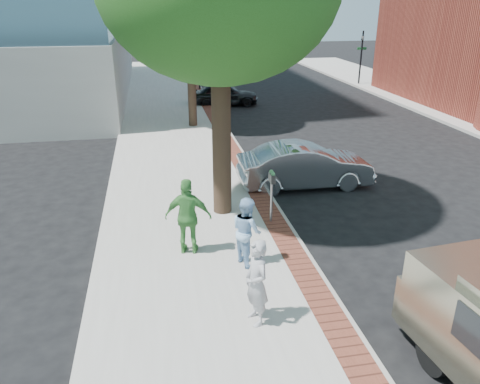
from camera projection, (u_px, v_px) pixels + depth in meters
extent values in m
plane|color=black|center=(257.00, 244.00, 11.95)|extent=(120.00, 120.00, 0.00)
cube|color=#9E9991|center=(178.00, 152.00, 18.94)|extent=(5.00, 60.00, 0.15)
cube|color=brown|center=(231.00, 147.00, 19.28)|extent=(0.60, 60.00, 0.01)
cube|color=gray|center=(240.00, 149.00, 19.37)|extent=(0.10, 60.00, 0.15)
cylinder|color=black|center=(199.00, 62.00, 31.37)|extent=(0.12, 0.12, 3.80)
imported|color=black|center=(198.00, 45.00, 30.95)|extent=(0.18, 0.15, 0.90)
cube|color=#1E7238|center=(199.00, 52.00, 31.11)|extent=(0.70, 0.03, 0.18)
cylinder|color=black|center=(361.00, 59.00, 33.36)|extent=(0.12, 0.12, 3.80)
imported|color=black|center=(362.00, 43.00, 32.94)|extent=(0.18, 0.15, 0.90)
cube|color=#1E7238|center=(362.00, 48.00, 33.10)|extent=(0.70, 0.03, 0.18)
cylinder|color=black|center=(221.00, 137.00, 12.68)|extent=(0.52, 0.52, 4.40)
cylinder|color=black|center=(192.00, 85.00, 21.98)|extent=(0.40, 0.40, 3.85)
ellipsoid|color=#1E4914|center=(189.00, 11.00, 20.74)|extent=(4.80, 4.80, 3.94)
cylinder|color=gray|center=(271.00, 202.00, 12.65)|extent=(0.07, 0.07, 1.15)
cube|color=#2D3030|center=(273.00, 179.00, 12.30)|extent=(0.12, 0.14, 0.24)
cube|color=#2D3030|center=(271.00, 177.00, 12.46)|extent=(0.12, 0.14, 0.24)
sphere|color=#3F8C4C|center=(273.00, 174.00, 12.24)|extent=(0.11, 0.11, 0.11)
sphere|color=#3F8C4C|center=(271.00, 172.00, 12.41)|extent=(0.11, 0.11, 0.11)
imported|color=#A5A4A9|center=(256.00, 283.00, 8.55)|extent=(0.54, 0.70, 1.70)
imported|color=#95BFE7|center=(247.00, 231.00, 10.59)|extent=(0.82, 0.93, 1.60)
imported|color=#458D40|center=(188.00, 217.00, 10.96)|extent=(1.17, 0.69, 1.87)
imported|color=#AEB1B6|center=(305.00, 166.00, 15.42)|extent=(4.43, 1.60, 1.45)
imported|color=black|center=(225.00, 94.00, 27.47)|extent=(4.04, 1.94, 1.33)
cube|color=gray|center=(459.00, 302.00, 8.36)|extent=(2.11, 1.19, 0.88)
cylinder|color=black|center=(435.00, 354.00, 7.75)|extent=(0.31, 0.72, 0.70)
cube|color=black|center=(444.00, 271.00, 8.65)|extent=(1.74, 0.20, 0.44)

